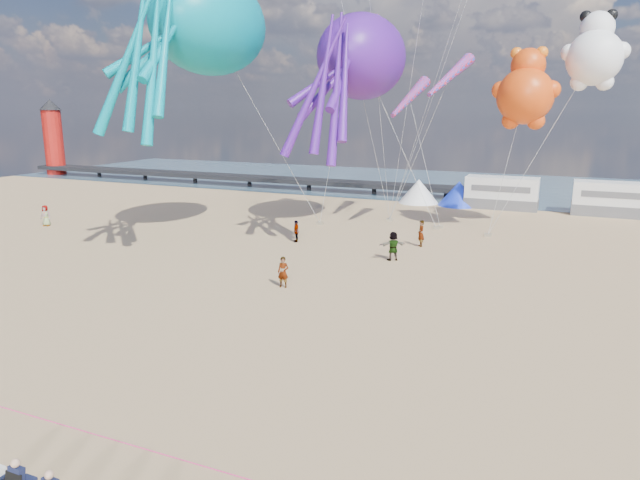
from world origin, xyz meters
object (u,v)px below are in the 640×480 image
Objects in this scene: standing_person at (283,272)px; beachgoer_6 at (46,216)px; beachgoer_4 at (393,246)px; windsock_left at (353,34)px; windsock_mid at (409,98)px; tent_blue at (459,193)px; kite_teddy_orange at (525,96)px; beachgoer_5 at (421,233)px; sandbag_d at (440,227)px; kite_panda at (594,58)px; sandbag_c at (488,235)px; beachgoer_3 at (296,231)px; motorhome_0 at (501,193)px; sandbag_b at (436,228)px; kite_octopus_teal at (210,25)px; sandbag_a at (320,223)px; lighthouse at (54,142)px; sandbag_e at (390,220)px; tent_white at (419,191)px; motorhome_1 at (613,199)px; kite_octopus_purple at (362,57)px; windsock_right at (450,76)px.

standing_person is 26.00m from beachgoer_6.
standing_person is 8.60m from beachgoer_4.
windsock_mid is (3.44, 3.89, -4.59)m from windsock_left.
tent_blue is 0.52× the size of windsock_left.
kite_teddy_orange reaches higher than windsock_mid.
beachgoer_5 is (0.74, 4.29, -0.00)m from beachgoer_4.
kite_panda is (9.95, 0.66, 12.65)m from sandbag_d.
beachgoer_4 is 3.70× the size of sandbag_c.
kite_panda reaches higher than beachgoer_3.
windsock_mid reaches higher than motorhome_0.
beachgoer_5 is at bearing -87.68° from sandbag_b.
beachgoer_3 is 0.23× the size of kite_teddy_orange.
beachgoer_6 is 3.41× the size of sandbag_d.
kite_octopus_teal is 26.53m from kite_panda.
sandbag_a is 0.08× the size of windsock_mid.
windsock_mid reaches higher than beachgoer_4.
motorhome_0 is (62.00, -4.00, -3.00)m from lighthouse.
tent_blue reaches higher than sandbag_c.
sandbag_e is 10.14m from windsock_mid.
lighthouse is 40.04m from beachgoer_6.
sandbag_b is at bearing 56.60° from kite_octopus_teal.
tent_white is at bearing 71.25° from sandbag_a.
beachgoer_5 is at bearing -19.43° from windsock_left.
windsock_mid is at bearing -81.95° from tent_white.
windsock_mid is at bearing 170.77° from beachgoer_5.
sandbag_b is at bearing -17.38° from windsock_mid.
sandbag_c is at bearing -174.18° from kite_panda.
lighthouse is at bearing 176.80° from motorhome_1.
motorhome_1 reaches higher than sandbag_d.
sandbag_c is 16.19m from kite_octopus_purple.
kite_octopus_purple reaches higher than beachgoer_4.
beachgoer_6 is 28.31m from sandbag_e.
kite_panda reaches higher than windsock_right.
kite_octopus_purple reaches higher than tent_blue.
sandbag_e is at bearing 94.43° from kite_octopus_purple.
sandbag_d is 0.04× the size of kite_octopus_purple.
tent_blue is 8.00× the size of sandbag_e.
motorhome_1 is 37.19m from kite_octopus_teal.
windsock_left is (-12.32, -1.91, 4.54)m from kite_teddy_orange.
beachgoer_3 is 21.36m from beachgoer_6.
tent_blue is 21.79m from beachgoer_3.
beachgoer_6 is (28.99, -27.38, -3.65)m from lighthouse.
windsock_mid is (-8.88, 1.97, -0.05)m from kite_teddy_orange.
tent_blue is 17.45m from windsock_right.
kite_teddy_orange is (5.69, 5.72, 9.28)m from beachgoer_5.
windsock_mid is at bearing 161.29° from sandbag_d.
windsock_left is (-10.52, -1.31, 14.64)m from sandbag_c.
kite_octopus_purple is (-1.06, -14.68, 11.84)m from tent_white.
beachgoer_6 is at bearing -151.19° from motorhome_1.
motorhome_0 is at bearing -3.69° from lighthouse.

